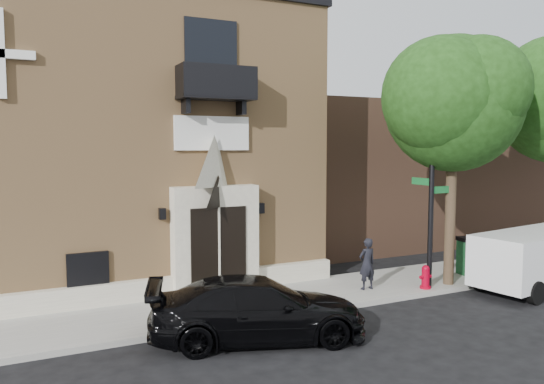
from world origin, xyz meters
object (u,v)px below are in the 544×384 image
at_px(cargo_van, 538,257).
at_px(street_sign, 431,193).
at_px(fire_hydrant, 425,277).
at_px(dumpster, 490,256).
at_px(pedestrian_near, 367,264).
at_px(black_sedan, 258,309).

relative_size(cargo_van, street_sign, 0.81).
height_order(fire_hydrant, dumpster, dumpster).
bearing_deg(street_sign, dumpster, 5.09).
bearing_deg(cargo_van, pedestrian_near, 151.03).
height_order(cargo_van, dumpster, cargo_van).
height_order(street_sign, pedestrian_near, street_sign).
bearing_deg(dumpster, black_sedan, -160.82).
relative_size(fire_hydrant, pedestrian_near, 0.46).
height_order(dumpster, pedestrian_near, pedestrian_near).
bearing_deg(pedestrian_near, street_sign, 159.09).
bearing_deg(fire_hydrant, cargo_van, -18.71).
xyz_separation_m(cargo_van, dumpster, (-0.30, 1.59, -0.24)).
bearing_deg(black_sedan, dumpster, -63.16).
height_order(black_sedan, fire_hydrant, black_sedan).
distance_m(black_sedan, fire_hydrant, 6.40).
bearing_deg(dumpster, street_sign, -164.64).
bearing_deg(pedestrian_near, fire_hydrant, 154.85).
relative_size(black_sedan, cargo_van, 1.06).
bearing_deg(street_sign, pedestrian_near, 159.55).
relative_size(black_sedan, fire_hydrant, 6.97).
relative_size(black_sedan, dumpster, 2.40).
xyz_separation_m(street_sign, dumpster, (2.98, 0.34, -2.30)).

